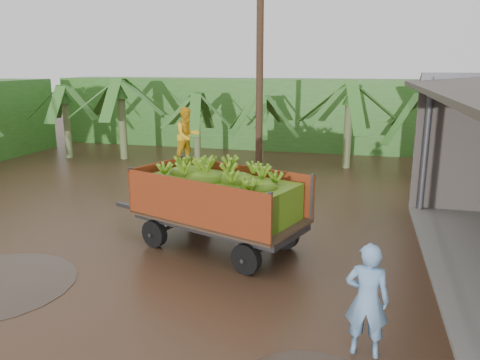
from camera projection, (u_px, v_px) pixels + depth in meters
name	position (u px, v px, depth m)	size (l,w,h in m)	color
ground	(190.00, 270.00, 10.14)	(100.00, 100.00, 0.00)	black
hedge_north	(258.00, 113.00, 25.23)	(22.00, 3.00, 3.60)	#2D661E
banana_trailer	(218.00, 199.00, 11.11)	(5.65, 3.22, 3.30)	#B7401A
man_blue	(367.00, 300.00, 7.00)	(0.66, 0.43, 1.81)	#729ED0
utility_pole	(260.00, 65.00, 15.39)	(1.20, 0.24, 8.54)	#47301E
banana_plants	(95.00, 137.00, 16.83)	(24.51, 20.31, 4.36)	#2D661E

